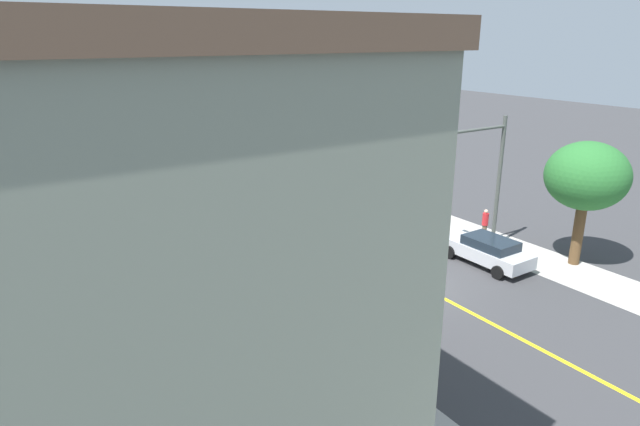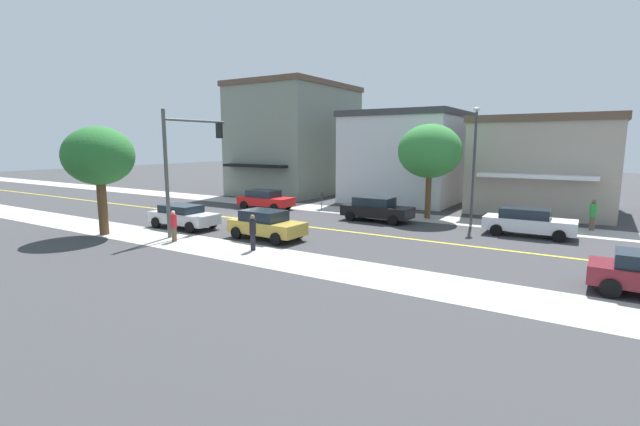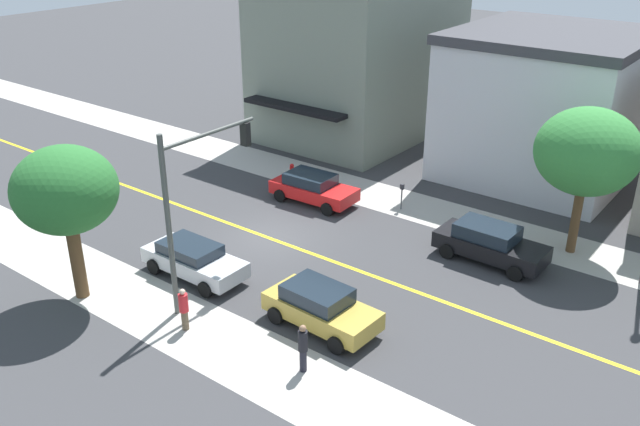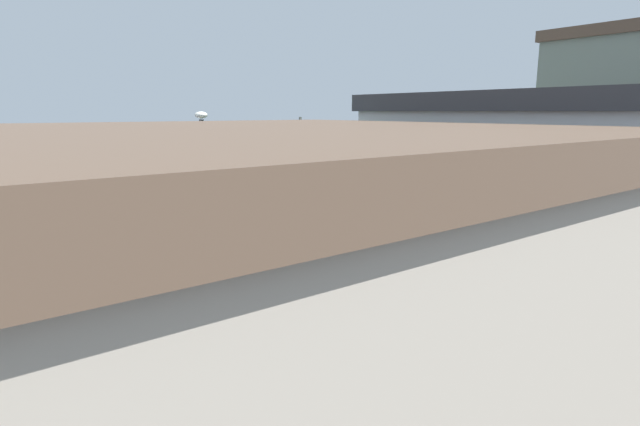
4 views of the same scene
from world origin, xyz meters
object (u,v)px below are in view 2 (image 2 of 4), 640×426
at_px(street_tree_right_corner, 430,151).
at_px(white_sedan_left_curb, 528,222).
at_px(pedestrian_red_shirt, 174,225).
at_px(parking_meter, 322,199).
at_px(street_lamp, 474,154).
at_px(silver_sedan_right_curb, 183,216).
at_px(fire_hydrant, 253,199).
at_px(black_sedan_left_curb, 376,209).
at_px(traffic_light_mast, 184,154).
at_px(gold_sedan_right_curb, 266,224).
at_px(pedestrian_black_shirt, 253,231).
at_px(street_tree_left_near, 99,157).
at_px(pedestrian_green_shirt, 593,214).
at_px(red_sedan_left_curb, 265,199).

height_order(street_tree_right_corner, white_sedan_left_curb, street_tree_right_corner).
bearing_deg(pedestrian_red_shirt, parking_meter, -87.41).
relative_size(street_lamp, pedestrian_red_shirt, 4.44).
xyz_separation_m(silver_sedan_right_curb, white_sedan_left_curb, (-8.49, 17.85, 0.05)).
bearing_deg(pedestrian_red_shirt, fire_hydrant, -59.62).
distance_m(parking_meter, black_sedan_left_curb, 6.02).
distance_m(traffic_light_mast, silver_sedan_right_curb, 4.13).
bearing_deg(street_lamp, gold_sedan_right_curb, -39.45).
bearing_deg(silver_sedan_right_curb, fire_hydrant, 108.65).
distance_m(black_sedan_left_curb, pedestrian_black_shirt, 10.56).
relative_size(street_tree_left_near, pedestrian_red_shirt, 3.68).
relative_size(parking_meter, pedestrian_green_shirt, 0.73).
bearing_deg(white_sedan_left_curb, red_sedan_left_curb, 178.62).
relative_size(street_tree_left_near, silver_sedan_right_curb, 1.34).
bearing_deg(white_sedan_left_curb, black_sedan_left_curb, -179.90).
height_order(street_tree_right_corner, fire_hydrant, street_tree_right_corner).
xyz_separation_m(street_tree_right_corner, pedestrian_green_shirt, (-1.02, 9.56, -3.56)).
height_order(street_tree_right_corner, silver_sedan_right_curb, street_tree_right_corner).
relative_size(street_lamp, pedestrian_black_shirt, 4.17).
bearing_deg(traffic_light_mast, street_tree_left_near, 125.42).
height_order(street_tree_left_near, street_tree_right_corner, street_tree_right_corner).
height_order(street_tree_left_near, pedestrian_black_shirt, street_tree_left_near).
distance_m(fire_hydrant, pedestrian_green_shirt, 24.54).
xyz_separation_m(street_tree_left_near, pedestrian_black_shirt, (-1.55, 9.53, -3.40)).
relative_size(red_sedan_left_curb, pedestrian_red_shirt, 2.70).
xyz_separation_m(silver_sedan_right_curb, black_sedan_left_curb, (-8.33, 8.80, 0.07)).
distance_m(white_sedan_left_curb, pedestrian_black_shirt, 14.98).
relative_size(street_tree_right_corner, pedestrian_green_shirt, 3.49).
bearing_deg(pedestrian_green_shirt, street_tree_left_near, -157.10).
height_order(street_tree_right_corner, parking_meter, street_tree_right_corner).
relative_size(parking_meter, red_sedan_left_curb, 0.30).
height_order(white_sedan_left_curb, pedestrian_red_shirt, pedestrian_red_shirt).
distance_m(traffic_light_mast, black_sedan_left_curb, 12.39).
distance_m(black_sedan_left_curb, gold_sedan_right_curb, 8.51).
bearing_deg(red_sedan_left_curb, traffic_light_mast, -79.27).
relative_size(red_sedan_left_curb, gold_sedan_right_curb, 1.03).
distance_m(red_sedan_left_curb, gold_sedan_right_curb, 10.88).
bearing_deg(pedestrian_green_shirt, fire_hydrant, 172.35).
distance_m(traffic_light_mast, pedestrian_red_shirt, 4.16).
bearing_deg(white_sedan_left_curb, silver_sedan_right_curb, -155.43).
xyz_separation_m(street_lamp, white_sedan_left_curb, (1.76, 3.46, -3.58)).
xyz_separation_m(street_lamp, pedestrian_black_shirt, (12.35, -7.13, -3.46)).
relative_size(white_sedan_left_curb, pedestrian_red_shirt, 2.88).
height_order(black_sedan_left_curb, white_sedan_left_curb, black_sedan_left_curb).
distance_m(street_tree_right_corner, traffic_light_mast, 15.65).
xyz_separation_m(silver_sedan_right_curb, pedestrian_green_shirt, (-12.25, 20.83, 0.21)).
distance_m(street_lamp, pedestrian_green_shirt, 7.56).
relative_size(fire_hydrant, red_sedan_left_curb, 0.19).
relative_size(silver_sedan_right_curb, pedestrian_green_shirt, 2.46).
bearing_deg(street_tree_right_corner, pedestrian_black_shirt, -16.69).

